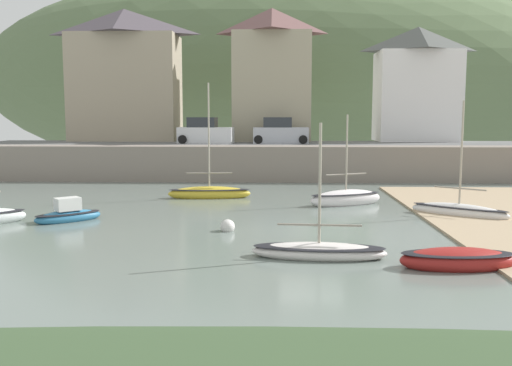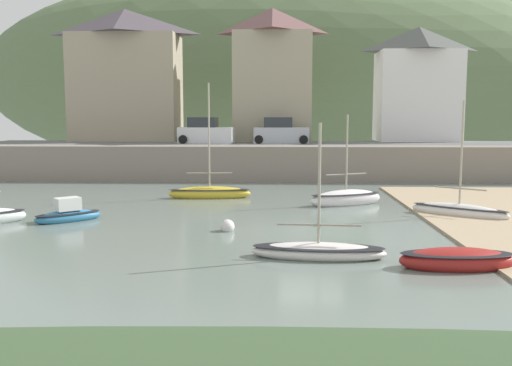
{
  "view_description": "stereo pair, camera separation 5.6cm",
  "coord_description": "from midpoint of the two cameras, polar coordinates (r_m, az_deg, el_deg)",
  "views": [
    {
      "loc": [
        -1.4,
        -21.84,
        4.47
      ],
      "look_at": [
        -2.3,
        3.57,
        1.43
      ],
      "focal_mm": 39.65,
      "sensor_mm": 36.0,
      "label": 1
    },
    {
      "loc": [
        -1.35,
        -21.84,
        4.47
      ],
      "look_at": [
        -2.3,
        3.57,
        1.43
      ],
      "focal_mm": 39.65,
      "sensor_mm": 36.0,
      "label": 2
    }
  ],
  "objects": [
    {
      "name": "hillside_backdrop",
      "position": [
        77.21,
        2.62,
        10.51
      ],
      "size": [
        80.0,
        44.0,
        27.04
      ],
      "color": "#5B714B",
      "rests_on": "ground"
    },
    {
      "name": "sailboat_white_hull",
      "position": [
        28.85,
        9.0,
        -1.54
      ],
      "size": [
        4.1,
        2.67,
        4.75
      ],
      "rotation": [
        0.0,
        0.0,
        0.43
      ],
      "color": "white",
      "rests_on": "ground"
    },
    {
      "name": "parked_car_by_wall",
      "position": [
        42.56,
        2.39,
        5.1
      ],
      "size": [
        4.13,
        1.82,
        1.95
      ],
      "rotation": [
        0.0,
        0.0,
        0.02
      ],
      "color": "#B0B5C0",
      "rests_on": "ground"
    },
    {
      "name": "waterfront_building_centre",
      "position": [
        47.17,
        1.56,
        10.93
      ],
      "size": [
        6.52,
        5.64,
        10.74
      ],
      "color": "tan",
      "rests_on": "ground"
    },
    {
      "name": "mooring_buoy",
      "position": [
        22.09,
        -2.96,
        -4.42
      ],
      "size": [
        0.57,
        0.57,
        0.57
      ],
      "color": "silver",
      "rests_on": "ground"
    },
    {
      "name": "dinghy_open_wooden",
      "position": [
        17.8,
        19.56,
        -7.31
      ],
      "size": [
        3.46,
        1.4,
        0.79
      ],
      "rotation": [
        0.0,
        0.0,
        0.04
      ],
      "color": "maroon",
      "rests_on": "ground"
    },
    {
      "name": "waterfront_building_left",
      "position": [
        48.8,
        -13.07,
        10.62
      ],
      "size": [
        8.99,
        4.84,
        10.74
      ],
      "color": "tan",
      "rests_on": "ground"
    },
    {
      "name": "motorboat_with_cabin",
      "position": [
        30.98,
        -4.78,
        -0.97
      ],
      "size": [
        4.57,
        1.42,
        6.4
      ],
      "rotation": [
        0.0,
        0.0,
        0.08
      ],
      "color": "gold",
      "rests_on": "ground"
    },
    {
      "name": "quay_seawall",
      "position": [
        39.49,
        4.02,
        2.27
      ],
      "size": [
        48.0,
        9.4,
        2.4
      ],
      "color": "gray",
      "rests_on": "ground"
    },
    {
      "name": "parked_car_near_slipway",
      "position": [
        42.9,
        -5.2,
        5.09
      ],
      "size": [
        4.22,
        2.01,
        1.95
      ],
      "rotation": [
        0.0,
        0.0,
        -0.08
      ],
      "color": "silver",
      "rests_on": "ground"
    },
    {
      "name": "ground",
      "position": [
        13.31,
        14.26,
        -12.28
      ],
      "size": [
        48.0,
        41.0,
        0.61
      ],
      "color": "slate"
    },
    {
      "name": "sailboat_tall_mast",
      "position": [
        25.38,
        -18.49,
        -3.05
      ],
      "size": [
        2.79,
        2.58,
        1.15
      ],
      "rotation": [
        0.0,
        0.0,
        0.7
      ],
      "color": "teal",
      "rests_on": "ground"
    },
    {
      "name": "waterfront_building_right",
      "position": [
        48.48,
        15.9,
        9.64
      ],
      "size": [
        6.74,
        4.63,
        9.19
      ],
      "color": "white",
      "rests_on": "ground"
    },
    {
      "name": "rowboat_small_beached",
      "position": [
        18.12,
        6.28,
        -6.81
      ],
      "size": [
        4.35,
        1.59,
        4.39
      ],
      "rotation": [
        0.0,
        0.0,
        -0.07
      ],
      "color": "silver",
      "rests_on": "ground"
    },
    {
      "name": "sailboat_far_left",
      "position": [
        26.72,
        19.74,
        -2.64
      ],
      "size": [
        4.04,
        3.32,
        5.3
      ],
      "rotation": [
        0.0,
        0.0,
        -0.63
      ],
      "color": "white",
      "rests_on": "ground"
    }
  ]
}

